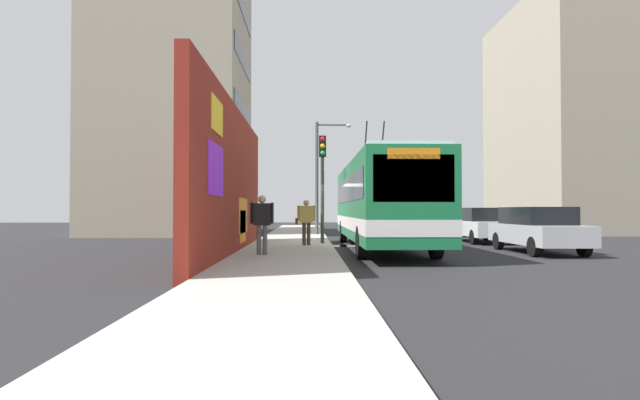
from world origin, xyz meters
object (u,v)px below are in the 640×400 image
object	(u,v)px
city_bus	(380,201)
pedestrian_at_curb	(306,218)
street_lamp	(321,169)
parked_car_champagne	(444,221)
traffic_light	(322,171)
parked_car_white	(480,224)
parked_car_silver	(537,229)
pedestrian_near_wall	(262,219)

from	to	relation	value
city_bus	pedestrian_at_curb	size ratio (longest dim) A/B	7.24
street_lamp	city_bus	bearing A→B (deg)	-166.93
parked_car_champagne	traffic_light	xyz separation A→B (m)	(-9.20, 7.35, 2.21)
parked_car_white	pedestrian_at_curb	bearing A→B (deg)	116.00
pedestrian_at_curb	traffic_light	xyz separation A→B (m)	(1.03, -0.65, 1.89)
traffic_light	street_lamp	size ratio (longest dim) A/B	0.70
parked_car_champagne	pedestrian_at_curb	bearing A→B (deg)	141.99
parked_car_white	parked_car_champagne	size ratio (longest dim) A/B	1.01
parked_car_white	parked_car_champagne	bearing A→B (deg)	-0.00
parked_car_white	pedestrian_at_curb	distance (m)	8.91
parked_car_champagne	traffic_light	size ratio (longest dim) A/B	1.11
pedestrian_at_curb	traffic_light	world-z (taller)	traffic_light
traffic_light	street_lamp	distance (m)	7.55
city_bus	pedestrian_at_curb	world-z (taller)	city_bus
parked_car_silver	parked_car_champagne	bearing A→B (deg)	-0.00
parked_car_silver	parked_car_white	world-z (taller)	same
parked_car_white	traffic_light	size ratio (longest dim) A/B	1.12
street_lamp	pedestrian_at_curb	bearing A→B (deg)	174.71
parked_car_silver	pedestrian_near_wall	world-z (taller)	pedestrian_near_wall
parked_car_silver	parked_car_champagne	size ratio (longest dim) A/B	0.96
parked_car_silver	street_lamp	bearing A→B (deg)	34.65
pedestrian_at_curb	pedestrian_near_wall	size ratio (longest dim) A/B	0.97
parked_car_champagne	pedestrian_at_curb	size ratio (longest dim) A/B	2.79
city_bus	traffic_light	distance (m)	2.72
pedestrian_at_curb	street_lamp	size ratio (longest dim) A/B	0.28
parked_car_white	street_lamp	size ratio (longest dim) A/B	0.78
traffic_light	street_lamp	world-z (taller)	street_lamp
pedestrian_near_wall	street_lamp	bearing A→B (deg)	-9.38
parked_car_silver	city_bus	bearing A→B (deg)	71.09
city_bus	parked_car_champagne	distance (m)	11.62
parked_car_white	pedestrian_at_curb	world-z (taller)	pedestrian_at_curb
parked_car_champagne	pedestrian_near_wall	xyz separation A→B (m)	(-14.33, 9.30, 0.36)
pedestrian_at_curb	street_lamp	distance (m)	8.96
city_bus	street_lamp	world-z (taller)	street_lamp
parked_car_white	pedestrian_near_wall	xyz separation A→B (m)	(-8.00, 9.30, 0.36)
parked_car_white	street_lamp	distance (m)	9.05
city_bus	parked_car_silver	size ratio (longest dim) A/B	2.71
parked_car_white	street_lamp	xyz separation A→B (m)	(4.64, 7.21, 2.90)
traffic_light	street_lamp	bearing A→B (deg)	-1.08
city_bus	traffic_light	xyz separation A→B (m)	(1.13, 2.15, 1.21)
parked_car_white	parked_car_champagne	distance (m)	6.33
parked_car_champagne	street_lamp	bearing A→B (deg)	103.18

